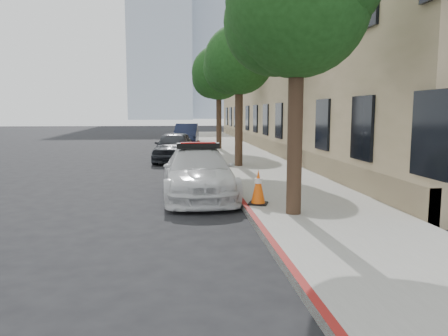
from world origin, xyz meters
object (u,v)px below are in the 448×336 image
parked_car_mid (174,147)px  fire_hydrant (292,169)px  traffic_cone (258,187)px  parked_car_far (187,134)px  police_car (198,172)px

parked_car_mid → fire_hydrant: parked_car_mid is taller
parked_car_mid → traffic_cone: bearing=-72.2°
parked_car_far → traffic_cone: bearing=-81.5°
police_car → fire_hydrant: (2.78, 1.03, -0.10)m
police_car → traffic_cone: size_ratio=5.69×
parked_car_mid → parked_car_far: parked_car_far is taller
parked_car_far → fire_hydrant: (2.68, -17.71, -0.16)m
parked_car_mid → fire_hydrant: 8.03m
fire_hydrant → traffic_cone: size_ratio=1.04×
traffic_cone → fire_hydrant: bearing=61.5°
police_car → parked_car_far: (0.10, 18.74, 0.06)m
police_car → parked_car_far: size_ratio=1.04×
fire_hydrant → traffic_cone: fire_hydrant is taller
parked_car_far → parked_car_mid: bearing=-89.0°
parked_car_mid → fire_hydrant: bearing=-57.5°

